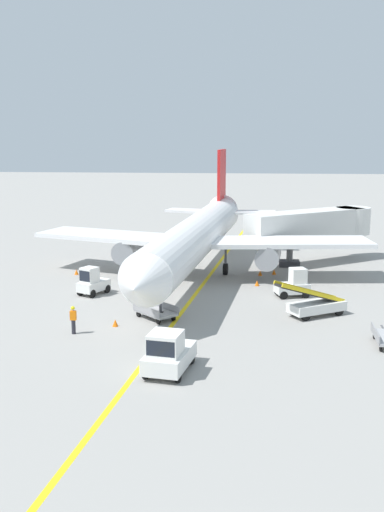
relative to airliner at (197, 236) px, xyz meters
The scene contains 15 objects.
ground_plane 14.80m from the airliner, 98.11° to the right, with size 300.00×300.00×0.00m, color gray.
taxi_line_yellow 9.86m from the airliner, 90.37° to the right, with size 0.30×80.00×0.01m, color yellow.
airliner is the anchor object (origin of this frame).
jet_bridge 12.56m from the airliner, 33.20° to the left, with size 11.92×9.39×4.85m.
pushback_tug 20.73m from the airliner, 89.29° to the right, with size 2.49×3.87×2.20m.
baggage_tug_near_wing 9.80m from the airliner, 139.36° to the right, with size 2.24×2.73×2.10m.
baggage_tug_by_cargo_door 9.65m from the airliner, 35.90° to the right, with size 2.67×1.92×2.10m.
belt_loader_forward_hold 13.56m from the airliner, 49.88° to the right, with size 4.92×3.66×2.59m.
baggage_cart_empty_trailing 12.20m from the airliner, 98.19° to the right, with size 3.25×3.21×0.94m.
ground_crew_marshaller 16.51m from the airliner, 111.88° to the right, with size 0.36×0.24×1.70m.
safety_cone_nose_left 6.38m from the airliner, 26.46° to the right, with size 0.36×0.36×0.44m, color orange.
safety_cone_nose_right 10.65m from the airliner, behind, with size 0.36×0.36×0.44m, color orange.
safety_cone_wingtip_left 14.43m from the airliner, 106.21° to the right, with size 0.36×0.36×0.44m, color orange.
safety_cone_wingtip_right 7.37m from the airliner, 14.34° to the left, with size 0.36×0.36×0.44m, color orange.
safety_cone_tail_area 6.25m from the airliner, 11.98° to the left, with size 0.36×0.36×0.44m, color orange.
Camera 1 is at (5.99, -34.84, 11.65)m, focal length 43.00 mm.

